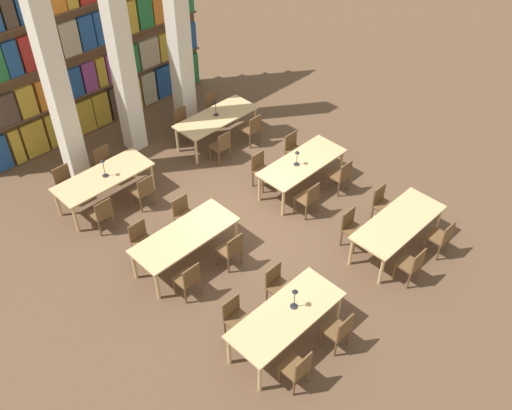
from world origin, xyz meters
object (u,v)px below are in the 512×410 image
chair_0 (297,368)px  chair_22 (252,129)px  chair_17 (66,183)px  desk_lamp_3 (216,105)px  chair_2 (339,330)px  desk_lamp_0 (295,295)px  chair_5 (352,228)px  chair_11 (184,214)px  reading_table_5 (216,119)px  reading_table_1 (398,224)px  reading_table_4 (104,179)px  chair_13 (261,169)px  chair_8 (188,279)px  chair_1 (236,317)px  chair_9 (142,240)px  chair_3 (277,285)px  chair_6 (441,237)px  chair_20 (221,146)px  chair_19 (106,163)px  reading_table_2 (185,237)px  chair_18 (143,191)px  chair_15 (294,149)px  chair_16 (102,213)px  chair_23 (214,107)px  chair_10 (231,249)px  reading_table_3 (302,164)px  chair_21 (183,123)px  chair_12 (308,198)px  pillar_center (118,38)px  desk_lamp_2 (103,165)px  pillar_left (50,63)px  chair_7 (382,204)px  reading_table_0 (286,317)px  desk_lamp_1 (297,155)px  chair_14 (341,175)px  pillar_right (177,16)px

chair_0 → chair_22: 7.13m
chair_17 → desk_lamp_3: (4.06, -0.64, 0.60)m
chair_2 → desk_lamp_3: desk_lamp_3 is taller
desk_lamp_0 → chair_5: (2.59, 0.69, -0.60)m
chair_11 → reading_table_5: chair_11 is taller
reading_table_1 → reading_table_4: (-3.44, 5.54, 0.00)m
chair_13 → chair_8: bearing=22.6°
chair_1 → reading_table_4: chair_1 is taller
chair_9 → chair_13: bearing=179.1°
chair_3 → chair_13: (2.31, 2.72, 0.00)m
chair_6 → chair_20: bearing=100.5°
chair_17 → chair_19: same height
reading_table_2 → chair_18: size_ratio=2.54×
desk_lamp_3 → chair_15: bearing=-73.8°
chair_16 → chair_23: (4.58, 1.52, 0.00)m
reading_table_2 → chair_6: bearing=-42.4°
reading_table_5 → desk_lamp_3: size_ratio=4.86×
chair_0 → chair_16: size_ratio=1.00×
desk_lamp_0 → chair_20: size_ratio=0.53×
chair_10 → chair_23: bearing=51.9°
reading_table_2 → reading_table_5: bearing=39.8°
reading_table_3 → chair_16: (-4.13, 2.06, -0.22)m
chair_1 → chair_21: (3.37, 5.57, 0.00)m
chair_3 → chair_12: size_ratio=1.00×
reading_table_5 → chair_20: size_ratio=2.54×
pillar_center → reading_table_4: 3.24m
chair_10 → desk_lamp_2: 3.55m
desk_lamp_0 → chair_17: (-0.87, 6.24, -0.60)m
pillar_left → desk_lamp_2: (-0.03, -1.44, -1.92)m
chair_2 → chair_10: size_ratio=1.00×
chair_16 → chair_8: bearing=-87.5°
chair_18 → desk_lamp_3: bearing=15.6°
chair_13 → chair_20: (-0.02, 1.37, 0.00)m
chair_7 → chair_10: same height
reading_table_0 → desk_lamp_1: size_ratio=5.66×
reading_table_1 → chair_14: (0.67, 2.01, -0.22)m
desk_lamp_2 → chair_22: size_ratio=0.54×
pillar_left → chair_10: (0.59, -4.88, -2.53)m
reading_table_0 → chair_11: bearing=80.6°
pillar_right → chair_14: bearing=-83.0°
reading_table_1 → chair_14: bearing=71.6°
pillar_left → chair_1: pillar_left is taller
chair_3 → desk_lamp_1: (2.74, 2.01, 0.56)m
chair_2 → chair_18: (-0.13, 5.52, 0.00)m
chair_7 → reading_table_3: 2.06m
chair_10 → pillar_right: bearing=59.8°
desk_lamp_0 → chair_14: 4.33m
chair_14 → chair_18: same height
pillar_right → chair_18: size_ratio=6.88×
chair_14 → desk_lamp_1: (-0.72, 0.76, 0.56)m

